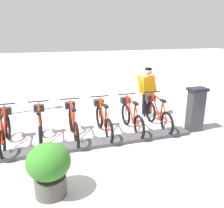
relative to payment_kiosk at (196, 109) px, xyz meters
name	(u,v)px	position (x,y,z in m)	size (l,w,h in m)	color
ground_plane	(85,147)	(-0.05, 3.24, -0.67)	(60.00, 60.00, 0.00)	beige
dock_rail_base	(85,145)	(-0.05, 3.24, -0.62)	(0.44, 5.86, 0.10)	#47474C
payment_kiosk	(196,109)	(0.00, 0.00, 0.00)	(0.36, 0.52, 1.28)	#38383D
bike_docked_0	(157,113)	(0.57, 0.91, -0.24)	(1.72, 0.54, 1.02)	black
bike_docked_1	(131,116)	(0.57, 1.75, -0.24)	(1.72, 0.54, 1.02)	black
bike_docked_2	(103,120)	(0.57, 2.60, -0.24)	(1.72, 0.54, 1.02)	black
bike_docked_3	(73,123)	(0.57, 3.44, -0.24)	(1.72, 0.54, 1.02)	black
bike_docked_4	(40,127)	(0.57, 4.28, -0.24)	(1.72, 0.54, 1.02)	black
bike_docked_5	(5,131)	(0.57, 5.13, -0.24)	(1.72, 0.54, 1.02)	black
worker_near_rack	(148,91)	(1.51, 0.79, 0.24)	(0.49, 0.64, 1.66)	white
planter_bush	(49,167)	(-1.63, 4.17, -0.12)	(0.76, 0.76, 0.97)	#59544C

